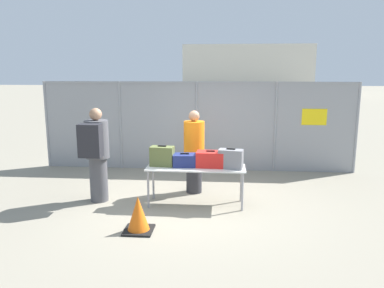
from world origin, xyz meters
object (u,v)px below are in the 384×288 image
at_px(suitcase_grey, 231,159).
at_px(suitcase_red, 210,159).
at_px(traffic_cone, 138,215).
at_px(suitcase_navy, 185,160).
at_px(utility_trailer, 274,145).
at_px(security_worker_near, 194,151).
at_px(inspection_table, 196,170).
at_px(suitcase_olive, 162,156).
at_px(traveler_hooded, 96,151).

bearing_deg(suitcase_grey, suitcase_red, 167.01).
bearing_deg(traffic_cone, suitcase_navy, 65.72).
bearing_deg(utility_trailer, security_worker_near, -122.59).
xyz_separation_m(security_worker_near, utility_trailer, (2.05, 3.20, -0.48)).
distance_m(suitcase_red, security_worker_near, 0.78).
bearing_deg(suitcase_navy, traffic_cone, -114.28).
distance_m(suitcase_red, traffic_cone, 1.82).
xyz_separation_m(inspection_table, traffic_cone, (-0.81, -1.28, -0.41)).
relative_size(inspection_table, suitcase_navy, 4.14).
bearing_deg(security_worker_near, suitcase_grey, 140.74).
bearing_deg(inspection_table, suitcase_navy, 169.55).
distance_m(inspection_table, suitcase_navy, 0.28).
distance_m(suitcase_grey, security_worker_near, 1.07).
bearing_deg(suitcase_olive, traffic_cone, -97.45).
distance_m(suitcase_navy, utility_trailer, 4.48).
xyz_separation_m(suitcase_navy, traffic_cone, (-0.60, -1.32, -0.58)).
xyz_separation_m(inspection_table, security_worker_near, (-0.09, 0.73, 0.21)).
height_order(inspection_table, suitcase_red, suitcase_red).
xyz_separation_m(suitcase_grey, traffic_cone, (-1.45, -1.24, -0.64)).
xyz_separation_m(suitcase_red, traveler_hooded, (-2.16, -0.05, 0.12)).
xyz_separation_m(suitcase_red, security_worker_near, (-0.36, 0.69, 0.01)).
xyz_separation_m(suitcase_navy, security_worker_near, (0.12, 0.69, 0.04)).
height_order(suitcase_red, traveler_hooded, traveler_hooded).
bearing_deg(suitcase_red, suitcase_grey, -12.99).
height_order(suitcase_grey, traffic_cone, suitcase_grey).
bearing_deg(suitcase_grey, security_worker_near, 133.43).
relative_size(utility_trailer, traffic_cone, 6.18).
height_order(suitcase_olive, security_worker_near, security_worker_near).
relative_size(inspection_table, security_worker_near, 1.07).
bearing_deg(traveler_hooded, inspection_table, -13.82).
relative_size(suitcase_olive, utility_trailer, 0.13).
bearing_deg(suitcase_olive, inspection_table, -3.31).
height_order(inspection_table, security_worker_near, security_worker_near).
bearing_deg(inspection_table, suitcase_olive, 176.69).
height_order(inspection_table, suitcase_olive, suitcase_olive).
height_order(inspection_table, suitcase_navy, suitcase_navy).
distance_m(suitcase_red, suitcase_grey, 0.38).
distance_m(inspection_table, suitcase_olive, 0.69).
xyz_separation_m(suitcase_olive, traffic_cone, (-0.17, -1.32, -0.65)).
height_order(suitcase_red, traffic_cone, suitcase_red).
relative_size(suitcase_grey, traffic_cone, 0.83).
distance_m(inspection_table, suitcase_red, 0.34).
bearing_deg(suitcase_red, traffic_cone, -129.19).
distance_m(suitcase_olive, traveler_hooded, 1.26).
bearing_deg(utility_trailer, suitcase_grey, -108.26).
relative_size(suitcase_red, traffic_cone, 0.93).
bearing_deg(inspection_table, traffic_cone, -122.31).
height_order(inspection_table, traveler_hooded, traveler_hooded).
height_order(inspection_table, traffic_cone, inspection_table).
height_order(security_worker_near, utility_trailer, security_worker_near).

